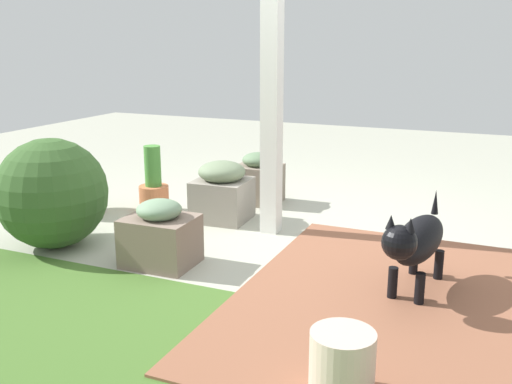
{
  "coord_description": "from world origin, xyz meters",
  "views": [
    {
      "loc": [
        -1.47,
        3.9,
        1.47
      ],
      "look_at": [
        0.13,
        0.22,
        0.41
      ],
      "focal_mm": 40.93,
      "sensor_mm": 36.0,
      "label": 1
    }
  ],
  "objects": [
    {
      "name": "stone_planter_nearest",
      "position": [
        0.59,
        -0.89,
        0.22
      ],
      "size": [
        0.41,
        0.38,
        0.47
      ],
      "color": "gray",
      "rests_on": "ground"
    },
    {
      "name": "stone_planter_far",
      "position": [
        0.58,
        0.78,
        0.2
      ],
      "size": [
        0.47,
        0.39,
        0.45
      ],
      "color": "#7F6B5C",
      "rests_on": "ground"
    },
    {
      "name": "terracotta_pot_tall",
      "position": [
        1.32,
        -0.27,
        0.21
      ],
      "size": [
        0.26,
        0.26,
        0.58
      ],
      "color": "#C66E45",
      "rests_on": "ground"
    },
    {
      "name": "dog",
      "position": [
        -1.05,
        0.59,
        0.33
      ],
      "size": [
        0.31,
        0.83,
        0.57
      ],
      "color": "black",
      "rests_on": "ground"
    },
    {
      "name": "brick_path",
      "position": [
        -0.99,
        0.78,
        0.01
      ],
      "size": [
        1.8,
        2.4,
        0.02
      ],
      "primitive_type": "cube",
      "color": "brown",
      "rests_on": "ground"
    },
    {
      "name": "porch_pillar",
      "position": [
        0.17,
        -0.16,
        1.26
      ],
      "size": [
        0.13,
        0.13,
        2.52
      ],
      "primitive_type": "cube",
      "color": "white",
      "rests_on": "ground"
    },
    {
      "name": "round_shrub",
      "position": [
        1.48,
        0.78,
        0.4
      ],
      "size": [
        0.8,
        0.8,
        0.8
      ],
      "primitive_type": "sphere",
      "color": "#345827",
      "rests_on": "ground"
    },
    {
      "name": "ceramic_urn",
      "position": [
        -0.94,
        1.78,
        0.15
      ],
      "size": [
        0.28,
        0.28,
        0.31
      ],
      "primitive_type": "cylinder",
      "color": "beige",
      "rests_on": "ground"
    },
    {
      "name": "stone_planter_near",
      "position": [
        0.66,
        -0.28,
        0.24
      ],
      "size": [
        0.46,
        0.44,
        0.5
      ],
      "color": "gray",
      "rests_on": "ground"
    },
    {
      "name": "terracotta_pot_broad",
      "position": [
        1.91,
        0.01,
        0.25
      ],
      "size": [
        0.44,
        0.44,
        0.42
      ],
      "color": "#9D6035",
      "rests_on": "ground"
    },
    {
      "name": "ground_plane",
      "position": [
        0.0,
        0.0,
        0.0
      ],
      "size": [
        12.0,
        12.0,
        0.0
      ],
      "primitive_type": "plane",
      "color": "#ACAD9A"
    }
  ]
}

